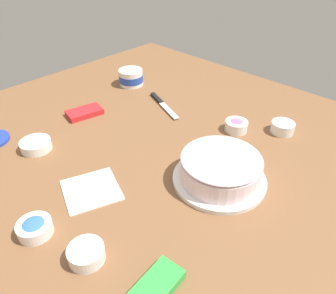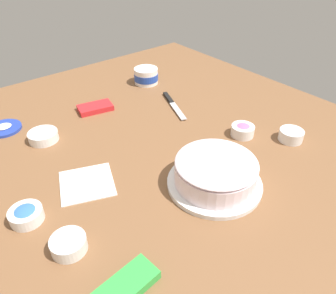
{
  "view_description": "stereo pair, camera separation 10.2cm",
  "coord_description": "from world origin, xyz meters",
  "px_view_note": "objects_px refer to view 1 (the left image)",
  "views": [
    {
      "loc": [
        0.59,
        0.68,
        0.63
      ],
      "look_at": [
        -0.01,
        0.1,
        0.04
      ],
      "focal_mm": 34.38,
      "sensor_mm": 36.0,
      "label": 1
    },
    {
      "loc": [
        0.52,
        0.75,
        0.63
      ],
      "look_at": [
        -0.01,
        0.1,
        0.04
      ],
      "focal_mm": 34.38,
      "sensor_mm": 36.0,
      "label": 2
    }
  ],
  "objects_px": {
    "candy_box_lower": "(153,291)",
    "sprinkle_bowl_green": "(86,253)",
    "frosting_tub": "(131,77)",
    "frosted_cake": "(220,169)",
    "sprinkle_bowl_orange": "(36,145)",
    "sprinkle_bowl_rainbow": "(283,127)",
    "spreading_knife": "(162,103)",
    "candy_box_upper": "(85,112)",
    "paper_napkin": "(91,190)",
    "sprinkle_bowl_pink": "(236,125)",
    "sprinkle_bowl_blue": "(35,227)"
  },
  "relations": [
    {
      "from": "sprinkle_bowl_green",
      "to": "sprinkle_bowl_orange",
      "type": "xyz_separation_m",
      "value": [
        -0.13,
        -0.48,
        -0.0
      ]
    },
    {
      "from": "frosted_cake",
      "to": "frosting_tub",
      "type": "relative_size",
      "value": 2.47
    },
    {
      "from": "frosted_cake",
      "to": "sprinkle_bowl_orange",
      "type": "distance_m",
      "value": 0.61
    },
    {
      "from": "frosted_cake",
      "to": "sprinkle_bowl_green",
      "type": "xyz_separation_m",
      "value": [
        0.42,
        -0.06,
        -0.03
      ]
    },
    {
      "from": "spreading_knife",
      "to": "sprinkle_bowl_rainbow",
      "type": "relative_size",
      "value": 2.79
    },
    {
      "from": "spreading_knife",
      "to": "paper_napkin",
      "type": "height_order",
      "value": "spreading_knife"
    },
    {
      "from": "candy_box_lower",
      "to": "sprinkle_bowl_rainbow",
      "type": "bearing_deg",
      "value": -177.83
    },
    {
      "from": "sprinkle_bowl_rainbow",
      "to": "candy_box_lower",
      "type": "relative_size",
      "value": 0.56
    },
    {
      "from": "sprinkle_bowl_orange",
      "to": "candy_box_lower",
      "type": "xyz_separation_m",
      "value": [
        0.09,
        0.64,
        -0.01
      ]
    },
    {
      "from": "candy_box_upper",
      "to": "sprinkle_bowl_pink",
      "type": "bearing_deg",
      "value": 134.58
    },
    {
      "from": "frosting_tub",
      "to": "sprinkle_bowl_green",
      "type": "bearing_deg",
      "value": 42.9
    },
    {
      "from": "spreading_knife",
      "to": "paper_napkin",
      "type": "xyz_separation_m",
      "value": [
        0.5,
        0.22,
        -0.0
      ]
    },
    {
      "from": "frosted_cake",
      "to": "candy_box_upper",
      "type": "relative_size",
      "value": 2.05
    },
    {
      "from": "sprinkle_bowl_blue",
      "to": "sprinkle_bowl_orange",
      "type": "xyz_separation_m",
      "value": [
        -0.17,
        -0.32,
        -0.0
      ]
    },
    {
      "from": "candy_box_upper",
      "to": "sprinkle_bowl_orange",
      "type": "bearing_deg",
      "value": 30.0
    },
    {
      "from": "frosted_cake",
      "to": "paper_napkin",
      "type": "xyz_separation_m",
      "value": [
        0.28,
        -0.24,
        -0.04
      ]
    },
    {
      "from": "sprinkle_bowl_orange",
      "to": "candy_box_lower",
      "type": "distance_m",
      "value": 0.65
    },
    {
      "from": "sprinkle_bowl_pink",
      "to": "sprinkle_bowl_orange",
      "type": "distance_m",
      "value": 0.69
    },
    {
      "from": "paper_napkin",
      "to": "sprinkle_bowl_blue",
      "type": "bearing_deg",
      "value": 8.57
    },
    {
      "from": "frosting_tub",
      "to": "frosted_cake",
      "type": "bearing_deg",
      "value": 69.19
    },
    {
      "from": "sprinkle_bowl_green",
      "to": "spreading_knife",
      "type": "bearing_deg",
      "value": -148.24
    },
    {
      "from": "sprinkle_bowl_blue",
      "to": "candy_box_lower",
      "type": "xyz_separation_m",
      "value": [
        -0.09,
        0.32,
        -0.01
      ]
    },
    {
      "from": "sprinkle_bowl_green",
      "to": "sprinkle_bowl_orange",
      "type": "relative_size",
      "value": 0.83
    },
    {
      "from": "sprinkle_bowl_pink",
      "to": "candy_box_upper",
      "type": "bearing_deg",
      "value": -57.59
    },
    {
      "from": "frosting_tub",
      "to": "paper_napkin",
      "type": "xyz_separation_m",
      "value": [
        0.54,
        0.46,
        -0.03
      ]
    },
    {
      "from": "candy_box_lower",
      "to": "sprinkle_bowl_green",
      "type": "bearing_deg",
      "value": -81.16
    },
    {
      "from": "sprinkle_bowl_green",
      "to": "candy_box_upper",
      "type": "relative_size",
      "value": 0.63
    },
    {
      "from": "sprinkle_bowl_green",
      "to": "sprinkle_bowl_blue",
      "type": "bearing_deg",
      "value": -73.82
    },
    {
      "from": "spreading_knife",
      "to": "sprinkle_bowl_rainbow",
      "type": "xyz_separation_m",
      "value": [
        -0.15,
        0.46,
        0.01
      ]
    },
    {
      "from": "sprinkle_bowl_orange",
      "to": "sprinkle_bowl_pink",
      "type": "bearing_deg",
      "value": 143.33
    },
    {
      "from": "frosting_tub",
      "to": "sprinkle_bowl_rainbow",
      "type": "distance_m",
      "value": 0.7
    },
    {
      "from": "spreading_knife",
      "to": "sprinkle_bowl_pink",
      "type": "height_order",
      "value": "sprinkle_bowl_pink"
    },
    {
      "from": "sprinkle_bowl_blue",
      "to": "candy_box_lower",
      "type": "height_order",
      "value": "sprinkle_bowl_blue"
    },
    {
      "from": "sprinkle_bowl_green",
      "to": "sprinkle_bowl_pink",
      "type": "bearing_deg",
      "value": -174.78
    },
    {
      "from": "frosting_tub",
      "to": "candy_box_upper",
      "type": "height_order",
      "value": "frosting_tub"
    },
    {
      "from": "candy_box_upper",
      "to": "candy_box_lower",
      "type": "bearing_deg",
      "value": 77.69
    },
    {
      "from": "sprinkle_bowl_orange",
      "to": "paper_napkin",
      "type": "bearing_deg",
      "value": 91.57
    },
    {
      "from": "sprinkle_bowl_green",
      "to": "sprinkle_bowl_pink",
      "type": "relative_size",
      "value": 1.03
    },
    {
      "from": "frosted_cake",
      "to": "sprinkle_bowl_blue",
      "type": "height_order",
      "value": "frosted_cake"
    },
    {
      "from": "spreading_knife",
      "to": "sprinkle_bowl_green",
      "type": "distance_m",
      "value": 0.75
    },
    {
      "from": "sprinkle_bowl_orange",
      "to": "candy_box_upper",
      "type": "xyz_separation_m",
      "value": [
        -0.24,
        -0.08,
        -0.01
      ]
    },
    {
      "from": "sprinkle_bowl_pink",
      "to": "paper_napkin",
      "type": "relative_size",
      "value": 0.54
    },
    {
      "from": "sprinkle_bowl_rainbow",
      "to": "candy_box_lower",
      "type": "distance_m",
      "value": 0.75
    },
    {
      "from": "frosting_tub",
      "to": "candy_box_lower",
      "type": "xyz_separation_m",
      "value": [
        0.64,
        0.8,
        -0.02
      ]
    },
    {
      "from": "sprinkle_bowl_blue",
      "to": "paper_napkin",
      "type": "height_order",
      "value": "sprinkle_bowl_blue"
    },
    {
      "from": "spreading_knife",
      "to": "sprinkle_bowl_pink",
      "type": "bearing_deg",
      "value": 97.55
    },
    {
      "from": "frosted_cake",
      "to": "sprinkle_bowl_rainbow",
      "type": "bearing_deg",
      "value": 179.26
    },
    {
      "from": "candy_box_lower",
      "to": "frosted_cake",
      "type": "bearing_deg",
      "value": -169.55
    },
    {
      "from": "sprinkle_bowl_rainbow",
      "to": "candy_box_upper",
      "type": "relative_size",
      "value": 0.62
    },
    {
      "from": "sprinkle_bowl_orange",
      "to": "sprinkle_bowl_rainbow",
      "type": "height_order",
      "value": "sprinkle_bowl_rainbow"
    }
  ]
}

